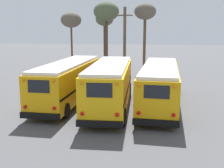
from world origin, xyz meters
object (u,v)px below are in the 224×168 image
Objects in this scene: bare_tree_1 at (145,13)px; bare_tree_2 at (71,20)px; school_bus_1 at (110,84)px; bare_tree_0 at (105,20)px; school_bus_2 at (159,84)px; school_bus_0 at (69,80)px; bare_tree_3 at (106,13)px; utility_pole at (125,41)px.

bare_tree_1 is 9.89m from bare_tree_2.
school_bus_1 is 19.14m from bare_tree_1.
bare_tree_0 reaches higher than bare_tree_2.
bare_tree_2 is at bearing 123.90° from school_bus_2.
school_bus_0 is 1.00× the size of school_bus_2.
bare_tree_1 is 1.13× the size of bare_tree_2.
bare_tree_1 is at bearing 21.01° from bare_tree_3.
school_bus_1 is at bearing -87.82° from utility_pole.
school_bus_0 is 18.52m from bare_tree_1.
school_bus_1 is 22.69m from bare_tree_0.
school_bus_0 is at bearing 158.52° from school_bus_1.
school_bus_0 is at bearing -102.42° from utility_pole.
bare_tree_2 is 5.58m from bare_tree_3.
bare_tree_3 is (-4.71, -1.81, -0.01)m from bare_tree_1.
bare_tree_3 is at bearing 100.65° from school_bus_1.
school_bus_1 is 17.62m from bare_tree_3.
utility_pole is 0.91× the size of bare_tree_1.
school_bus_1 is 14.48m from utility_pole.
bare_tree_3 reaches higher than bare_tree_0.
bare_tree_3 is at bearing 112.97° from school_bus_2.
bare_tree_3 is (5.14, -2.00, 0.85)m from bare_tree_2.
school_bus_0 is 13.47m from utility_pole.
bare_tree_2 is (-11.61, 17.28, 4.94)m from school_bus_2.
school_bus_2 is 22.56m from bare_tree_0.
bare_tree_0 reaches higher than school_bus_1.
school_bus_1 is 1.16× the size of bare_tree_3.
bare_tree_0 is at bearing 92.45° from school_bus_0.
utility_pole reaches higher than bare_tree_0.
school_bus_2 is 1.24× the size of bare_tree_3.
bare_tree_2 is 0.88× the size of bare_tree_3.
bare_tree_2 is at bearing 158.71° from bare_tree_3.
school_bus_0 is at bearing 178.19° from school_bus_2.
school_bus_1 is 20.72m from bare_tree_2.
bare_tree_1 is at bearing 95.88° from school_bus_2.
bare_tree_1 is 5.05m from bare_tree_3.
school_bus_2 is 18.13m from bare_tree_1.
bare_tree_0 is at bearing 116.53° from utility_pole.
school_bus_2 is (3.39, 1.12, -0.11)m from school_bus_1.
utility_pole is at bearing -63.47° from bare_tree_0.
bare_tree_0 is 0.89× the size of bare_tree_3.
utility_pole is 9.06m from bare_tree_2.
bare_tree_0 is 1.01× the size of bare_tree_2.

